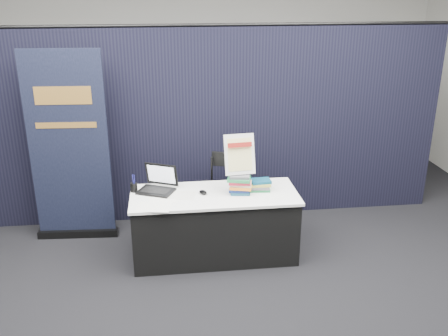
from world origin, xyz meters
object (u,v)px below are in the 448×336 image
book_stack_tall (240,184)px  pullup_banner (70,159)px  stacking_chair (232,194)px  laptop (156,185)px  display_table (215,225)px  info_sign (240,155)px  book_stack_short (260,185)px

book_stack_tall → pullup_banner: (-1.86, 0.66, 0.13)m
pullup_banner → stacking_chair: size_ratio=2.22×
laptop → book_stack_tall: 0.92m
display_table → book_stack_tall: book_stack_tall is taller
display_table → info_sign: info_sign is taller
display_table → book_stack_short: 0.67m
book_stack_short → stacking_chair: bearing=124.5°
info_sign → laptop: bearing=164.8°
display_table → book_stack_tall: 0.55m
display_table → laptop: (-0.62, 0.17, 0.44)m
book_stack_short → info_sign: size_ratio=0.48×
laptop → info_sign: 0.98m
laptop → info_sign: size_ratio=1.01×
display_table → info_sign: 0.85m
laptop → book_stack_short: laptop is taller
info_sign → book_stack_tall: bearing=-95.5°
display_table → stacking_chair: 0.51m
laptop → pullup_banner: size_ratio=0.20×
display_table → book_stack_tall: bearing=-3.0°
display_table → stacking_chair: stacking_chair is taller
book_stack_tall → info_sign: (0.00, 0.03, 0.32)m
info_sign → pullup_banner: (-1.86, 0.63, -0.19)m
display_table → info_sign: size_ratio=4.07×
pullup_banner → display_table: bearing=-18.5°
book_stack_tall → book_stack_short: 0.24m
display_table → book_stack_short: book_stack_short is taller
book_stack_short → pullup_banner: size_ratio=0.10×
laptop → book_stack_short: 1.13m
book_stack_tall → pullup_banner: bearing=160.5°
display_table → laptop: 0.78m
laptop → pullup_banner: (-0.96, 0.47, 0.17)m
pullup_banner → stacking_chair: bearing=-3.6°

